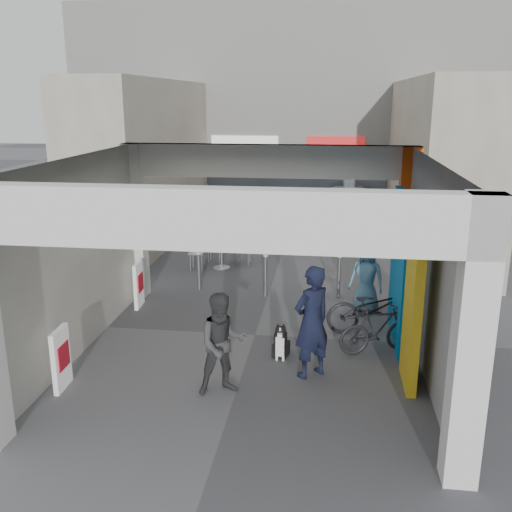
# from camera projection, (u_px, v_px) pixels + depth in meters

# --- Properties ---
(ground) EXTENTS (90.00, 90.00, 0.00)m
(ground) POSITION_uv_depth(u_px,v_px,m) (255.00, 335.00, 11.10)
(ground) COLOR #5C5C61
(ground) RESTS_ON ground
(arcade_canopy) EXTENTS (6.40, 6.45, 6.40)m
(arcade_canopy) POSITION_uv_depth(u_px,v_px,m) (280.00, 230.00, 9.63)
(arcade_canopy) COLOR silver
(arcade_canopy) RESTS_ON ground
(far_building) EXTENTS (18.00, 4.08, 8.00)m
(far_building) POSITION_uv_depth(u_px,v_px,m) (300.00, 110.00, 23.40)
(far_building) COLOR silver
(far_building) RESTS_ON ground
(plaza_bldg_left) EXTENTS (2.00, 9.00, 5.00)m
(plaza_bldg_left) POSITION_uv_depth(u_px,v_px,m) (146.00, 161.00, 18.16)
(plaza_bldg_left) COLOR #BBAF9B
(plaza_bldg_left) RESTS_ON ground
(plaza_bldg_right) EXTENTS (2.00, 9.00, 5.00)m
(plaza_bldg_right) POSITION_uv_depth(u_px,v_px,m) (437.00, 166.00, 17.03)
(plaza_bldg_right) COLOR #BBAF9B
(plaza_bldg_right) RESTS_ON ground
(bollard_left) EXTENTS (0.09, 0.09, 0.91)m
(bollard_left) POSITION_uv_depth(u_px,v_px,m) (199.00, 271.00, 13.62)
(bollard_left) COLOR gray
(bollard_left) RESTS_ON ground
(bollard_center) EXTENTS (0.09, 0.09, 0.99)m
(bollard_center) POSITION_uv_depth(u_px,v_px,m) (265.00, 276.00, 13.13)
(bollard_center) COLOR gray
(bollard_center) RESTS_ON ground
(bollard_right) EXTENTS (0.09, 0.09, 0.99)m
(bollard_right) POSITION_uv_depth(u_px,v_px,m) (339.00, 277.00, 13.07)
(bollard_right) COLOR gray
(bollard_right) RESTS_ON ground
(advert_board_near) EXTENTS (0.12, 0.55, 1.00)m
(advert_board_near) POSITION_uv_depth(u_px,v_px,m) (61.00, 359.00, 8.95)
(advert_board_near) COLOR silver
(advert_board_near) RESTS_ON ground
(advert_board_far) EXTENTS (0.13, 0.55, 1.00)m
(advert_board_far) POSITION_uv_depth(u_px,v_px,m) (139.00, 284.00, 12.50)
(advert_board_far) COLOR silver
(advert_board_far) RESTS_ON ground
(cafe_set) EXTENTS (1.54, 1.24, 0.93)m
(cafe_set) POSITION_uv_depth(u_px,v_px,m) (219.00, 253.00, 15.69)
(cafe_set) COLOR #B2B1B7
(cafe_set) RESTS_ON ground
(produce_stand) EXTENTS (1.07, 0.58, 0.70)m
(produce_stand) POSITION_uv_depth(u_px,v_px,m) (221.00, 240.00, 17.38)
(produce_stand) COLOR black
(produce_stand) RESTS_ON ground
(crate_stack) EXTENTS (0.55, 0.50, 0.56)m
(crate_stack) POSITION_uv_depth(u_px,v_px,m) (299.00, 232.00, 18.32)
(crate_stack) COLOR #1A5C1F
(crate_stack) RESTS_ON ground
(border_collie) EXTENTS (0.25, 0.48, 0.67)m
(border_collie) POSITION_uv_depth(u_px,v_px,m) (281.00, 344.00, 10.07)
(border_collie) COLOR black
(border_collie) RESTS_ON ground
(man_with_dog) EXTENTS (0.82, 0.80, 1.90)m
(man_with_dog) POSITION_uv_depth(u_px,v_px,m) (312.00, 322.00, 9.24)
(man_with_dog) COLOR black
(man_with_dog) RESTS_ON ground
(man_back_turned) EXTENTS (0.97, 0.88, 1.63)m
(man_back_turned) POSITION_uv_depth(u_px,v_px,m) (223.00, 344.00, 8.74)
(man_back_turned) COLOR #363638
(man_back_turned) RESTS_ON ground
(man_elderly) EXTENTS (0.86, 0.71, 1.52)m
(man_elderly) POSITION_uv_depth(u_px,v_px,m) (367.00, 277.00, 12.17)
(man_elderly) COLOR #588BAC
(man_elderly) RESTS_ON ground
(man_crates) EXTENTS (1.09, 0.55, 1.80)m
(man_crates) POSITION_uv_depth(u_px,v_px,m) (310.00, 221.00, 17.11)
(man_crates) COLOR black
(man_crates) RESTS_ON ground
(bicycle_front) EXTENTS (2.02, 1.09, 1.01)m
(bicycle_front) POSITION_uv_depth(u_px,v_px,m) (375.00, 308.00, 11.12)
(bicycle_front) COLOR black
(bicycle_front) RESTS_ON ground
(bicycle_rear) EXTENTS (1.54, 0.95, 0.90)m
(bicycle_rear) POSITION_uv_depth(u_px,v_px,m) (378.00, 329.00, 10.23)
(bicycle_rear) COLOR black
(bicycle_rear) RESTS_ON ground
(white_van) EXTENTS (4.46, 2.62, 1.43)m
(white_van) POSITION_uv_depth(u_px,v_px,m) (357.00, 205.00, 20.65)
(white_van) COLOR white
(white_van) RESTS_ON ground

